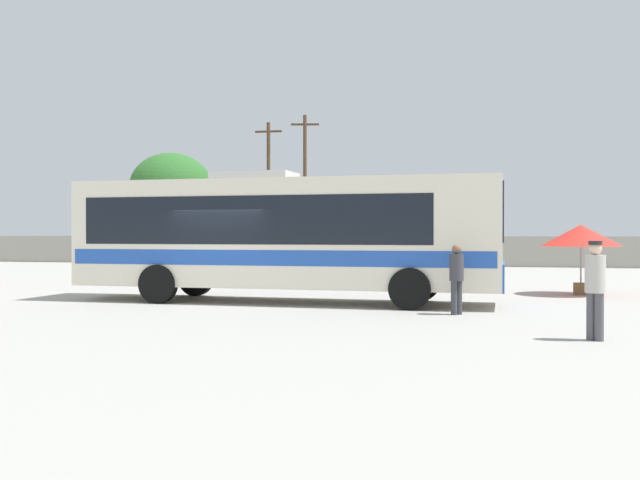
# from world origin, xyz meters

# --- Properties ---
(ground_plane) EXTENTS (300.00, 300.00, 0.00)m
(ground_plane) POSITION_xyz_m (0.00, 10.00, 0.00)
(ground_plane) COLOR #A3A099
(perimeter_wall) EXTENTS (80.00, 0.30, 1.72)m
(perimeter_wall) POSITION_xyz_m (0.00, 23.65, 0.86)
(perimeter_wall) COLOR #9E998C
(perimeter_wall) RESTS_ON ground_plane
(coach_bus_cream_blue) EXTENTS (11.67, 2.89, 3.56)m
(coach_bus_cream_blue) POSITION_xyz_m (1.35, 0.75, 1.90)
(coach_bus_cream_blue) COLOR silver
(coach_bus_cream_blue) RESTS_ON ground_plane
(attendant_by_bus_door) EXTENTS (0.46, 0.46, 1.62)m
(attendant_by_bus_door) POSITION_xyz_m (6.20, -1.30, 0.92)
(attendant_by_bus_door) COLOR #38383D
(attendant_by_bus_door) RESTS_ON ground_plane
(passenger_waiting_on_apron) EXTENTS (0.49, 0.49, 1.75)m
(passenger_waiting_on_apron) POSITION_xyz_m (8.75, -4.82, 1.00)
(passenger_waiting_on_apron) COLOR #4C4C51
(passenger_waiting_on_apron) RESTS_ON ground_plane
(vendor_umbrella_secondary_red) EXTENTS (2.40, 2.40, 2.15)m
(vendor_umbrella_secondary_red) POSITION_xyz_m (9.67, 5.06, 1.79)
(vendor_umbrella_secondary_red) COLOR gray
(vendor_umbrella_secondary_red) RESTS_ON ground_plane
(parked_car_leftmost_grey) EXTENTS (4.41, 1.99, 1.44)m
(parked_car_leftmost_grey) POSITION_xyz_m (-12.98, 20.24, 0.77)
(parked_car_leftmost_grey) COLOR slate
(parked_car_leftmost_grey) RESTS_ON ground_plane
(parked_car_second_maroon) EXTENTS (4.57, 2.24, 1.44)m
(parked_car_second_maroon) POSITION_xyz_m (-7.67, 19.62, 0.77)
(parked_car_second_maroon) COLOR maroon
(parked_car_second_maroon) RESTS_ON ground_plane
(parked_car_third_grey) EXTENTS (4.24, 2.24, 1.55)m
(parked_car_third_grey) POSITION_xyz_m (-0.04, 19.78, 0.81)
(parked_car_third_grey) COLOR slate
(parked_car_third_grey) RESTS_ON ground_plane
(utility_pole_near) EXTENTS (1.78, 0.51, 9.48)m
(utility_pole_near) POSITION_xyz_m (-4.61, 26.44, 4.93)
(utility_pole_near) COLOR #4C3823
(utility_pole_near) RESTS_ON ground_plane
(utility_pole_far) EXTENTS (1.80, 0.24, 9.25)m
(utility_pole_far) POSITION_xyz_m (-7.37, 27.41, 4.81)
(utility_pole_far) COLOR #4C3823
(utility_pole_far) RESTS_ON ground_plane
(roadside_tree_left) EXTENTS (5.51, 5.51, 7.27)m
(roadside_tree_left) POSITION_xyz_m (-13.83, 26.29, 4.93)
(roadside_tree_left) COLOR brown
(roadside_tree_left) RESTS_ON ground_plane
(roadside_tree_midleft) EXTENTS (3.75, 3.75, 5.60)m
(roadside_tree_midleft) POSITION_xyz_m (-5.49, 27.91, 3.99)
(roadside_tree_midleft) COLOR brown
(roadside_tree_midleft) RESTS_ON ground_plane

